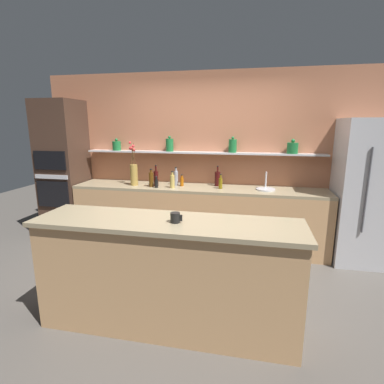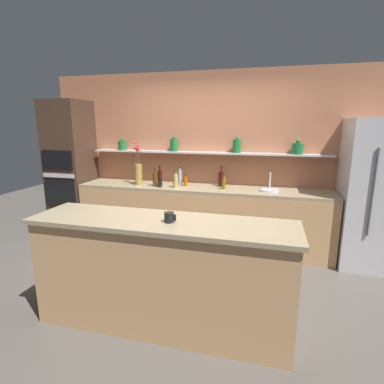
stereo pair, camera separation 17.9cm
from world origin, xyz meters
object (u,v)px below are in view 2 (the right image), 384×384
(bottle_sauce_7, at_px, (160,183))
(flower_vase, at_px, (138,172))
(bottle_spirit_2, at_px, (176,181))
(oven_tower, at_px, (71,170))
(bottle_wine_1, at_px, (221,179))
(bottle_wine_4, at_px, (160,178))
(sink_fixture, at_px, (269,189))
(bottle_spirit_6, at_px, (155,179))
(bottle_oil_3, at_px, (224,183))
(bottle_sauce_0, at_px, (186,181))
(refrigerator, at_px, (375,195))
(coffee_mug, at_px, (169,217))
(bottle_spirit_5, at_px, (180,177))

(bottle_sauce_7, bearing_deg, flower_vase, 164.61)
(bottle_spirit_2, bearing_deg, flower_vase, 173.34)
(oven_tower, relative_size, bottle_wine_1, 7.14)
(bottle_wine_1, relative_size, bottle_wine_4, 0.97)
(sink_fixture, bearing_deg, bottle_spirit_6, -175.78)
(flower_vase, height_order, bottle_spirit_2, flower_vase)
(bottle_oil_3, bearing_deg, bottle_spirit_2, -172.84)
(sink_fixture, distance_m, bottle_wine_4, 1.61)
(oven_tower, height_order, bottle_oil_3, oven_tower)
(bottle_spirit_2, distance_m, bottle_sauce_7, 0.24)
(oven_tower, height_order, sink_fixture, oven_tower)
(bottle_spirit_6, bearing_deg, bottle_sauce_0, 18.01)
(refrigerator, relative_size, bottle_wine_1, 6.19)
(flower_vase, height_order, bottle_oil_3, flower_vase)
(bottle_wine_4, bearing_deg, coffee_mug, -67.02)
(bottle_spirit_2, distance_m, bottle_spirit_5, 0.21)
(bottle_spirit_2, height_order, bottle_spirit_5, bottle_spirit_5)
(refrigerator, distance_m, bottle_oil_3, 1.95)
(bottle_wine_1, bearing_deg, coffee_mug, -92.67)
(sink_fixture, bearing_deg, oven_tower, -179.77)
(refrigerator, bearing_deg, bottle_wine_4, -180.00)
(oven_tower, xyz_separation_m, coffee_mug, (2.38, -1.94, -0.03))
(oven_tower, bearing_deg, bottle_spirit_6, -4.13)
(sink_fixture, bearing_deg, refrigerator, -2.16)
(flower_vase, xyz_separation_m, sink_fixture, (1.95, 0.07, -0.17))
(bottle_spirit_6, relative_size, bottle_sauce_7, 1.58)
(bottle_wine_1, height_order, bottle_wine_4, bottle_wine_4)
(bottle_spirit_2, distance_m, coffee_mug, 1.89)
(bottle_wine_1, relative_size, bottle_spirit_5, 1.11)
(oven_tower, height_order, bottle_sauce_0, oven_tower)
(bottle_oil_3, xyz_separation_m, bottle_wine_4, (-0.97, 0.00, 0.03))
(refrigerator, relative_size, sink_fixture, 7.16)
(bottle_spirit_6, bearing_deg, bottle_wine_4, 54.80)
(bottle_wine_1, distance_m, coffee_mug, 2.09)
(bottle_spirit_5, relative_size, bottle_spirit_6, 1.02)
(bottle_spirit_5, relative_size, bottle_sauce_7, 1.61)
(sink_fixture, height_order, bottle_spirit_6, bottle_spirit_6)
(flower_vase, bearing_deg, bottle_wine_4, 2.84)
(bottle_spirit_2, bearing_deg, sink_fixture, 5.97)
(sink_fixture, distance_m, bottle_oil_3, 0.64)
(bottle_sauce_0, height_order, bottle_spirit_2, bottle_spirit_2)
(bottle_sauce_0, distance_m, bottle_sauce_7, 0.39)
(bottle_spirit_2, xyz_separation_m, bottle_wine_4, (-0.28, 0.09, 0.02))
(bottle_spirit_2, distance_m, bottle_wine_4, 0.29)
(flower_vase, relative_size, coffee_mug, 6.48)
(bottle_wine_1, height_order, bottle_sauce_7, bottle_wine_1)
(oven_tower, bearing_deg, flower_vase, -2.52)
(flower_vase, bearing_deg, bottle_sauce_0, 6.67)
(bottle_sauce_0, bearing_deg, bottle_wine_4, -169.92)
(bottle_wine_4, bearing_deg, bottle_oil_3, -0.16)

